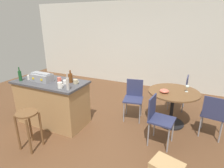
{
  "coord_description": "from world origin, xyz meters",
  "views": [
    {
      "loc": [
        1.79,
        -2.83,
        2.09
      ],
      "look_at": [
        0.28,
        0.46,
        0.83
      ],
      "focal_mm": 29.25,
      "sensor_mm": 36.0,
      "label": 1
    }
  ],
  "objects_px": {
    "folding_chair_near": "(181,90)",
    "serving_bowl": "(164,91)",
    "folding_chair_left": "(158,117)",
    "cup_2": "(60,85)",
    "bottle_1": "(20,75)",
    "wine_glass": "(187,87)",
    "cup_0": "(65,82)",
    "cup_4": "(76,82)",
    "cup_1": "(59,79)",
    "folding_chair_far": "(134,96)",
    "bottle_2": "(71,78)",
    "dining_table": "(173,99)",
    "cup_3": "(29,77)",
    "toolbox": "(42,77)",
    "kitchen_island": "(53,102)",
    "bottle_0": "(68,83)",
    "wooden_stool": "(28,122)"
  },
  "relations": [
    {
      "from": "bottle_2",
      "to": "wine_glass",
      "type": "xyz_separation_m",
      "value": [
        2.12,
        0.95,
        -0.18
      ]
    },
    {
      "from": "cup_2",
      "to": "wooden_stool",
      "type": "bearing_deg",
      "value": -109.86
    },
    {
      "from": "cup_1",
      "to": "serving_bowl",
      "type": "distance_m",
      "value": 2.11
    },
    {
      "from": "cup_4",
      "to": "wine_glass",
      "type": "bearing_deg",
      "value": 26.14
    },
    {
      "from": "dining_table",
      "to": "bottle_0",
      "type": "xyz_separation_m",
      "value": [
        -1.67,
        -1.22,
        0.48
      ]
    },
    {
      "from": "folding_chair_far",
      "to": "cup_4",
      "type": "xyz_separation_m",
      "value": [
        -0.94,
        -0.81,
        0.46
      ]
    },
    {
      "from": "bottle_0",
      "to": "cup_0",
      "type": "relative_size",
      "value": 2.87
    },
    {
      "from": "bottle_1",
      "to": "wine_glass",
      "type": "bearing_deg",
      "value": 22.37
    },
    {
      "from": "bottle_1",
      "to": "cup_2",
      "type": "bearing_deg",
      "value": -0.33
    },
    {
      "from": "cup_0",
      "to": "wine_glass",
      "type": "height_order",
      "value": "cup_0"
    },
    {
      "from": "folding_chair_far",
      "to": "bottle_1",
      "type": "xyz_separation_m",
      "value": [
        -2.07,
        -1.12,
        0.52
      ]
    },
    {
      "from": "serving_bowl",
      "to": "folding_chair_far",
      "type": "bearing_deg",
      "value": 173.78
    },
    {
      "from": "cup_1",
      "to": "folding_chair_far",
      "type": "bearing_deg",
      "value": 32.18
    },
    {
      "from": "toolbox",
      "to": "wine_glass",
      "type": "height_order",
      "value": "toolbox"
    },
    {
      "from": "cup_0",
      "to": "serving_bowl",
      "type": "bearing_deg",
      "value": 25.48
    },
    {
      "from": "kitchen_island",
      "to": "folding_chair_near",
      "type": "xyz_separation_m",
      "value": [
        2.4,
        1.79,
        0.04
      ]
    },
    {
      "from": "dining_table",
      "to": "bottle_2",
      "type": "bearing_deg",
      "value": -155.5
    },
    {
      "from": "cup_0",
      "to": "cup_2",
      "type": "xyz_separation_m",
      "value": [
        0.06,
        -0.22,
        0.01
      ]
    },
    {
      "from": "cup_0",
      "to": "serving_bowl",
      "type": "height_order",
      "value": "cup_0"
    },
    {
      "from": "folding_chair_near",
      "to": "folding_chair_far",
      "type": "relative_size",
      "value": 0.98
    },
    {
      "from": "bottle_2",
      "to": "cup_3",
      "type": "relative_size",
      "value": 2.29
    },
    {
      "from": "cup_3",
      "to": "dining_table",
      "type": "bearing_deg",
      "value": 20.95
    },
    {
      "from": "folding_chair_near",
      "to": "cup_4",
      "type": "bearing_deg",
      "value": -137.19
    },
    {
      "from": "cup_3",
      "to": "kitchen_island",
      "type": "bearing_deg",
      "value": 10.89
    },
    {
      "from": "folding_chair_near",
      "to": "cup_3",
      "type": "distance_m",
      "value": 3.47
    },
    {
      "from": "cup_2",
      "to": "folding_chair_near",
      "type": "bearing_deg",
      "value": 45.99
    },
    {
      "from": "bottle_2",
      "to": "folding_chair_left",
      "type": "bearing_deg",
      "value": 2.83
    },
    {
      "from": "wooden_stool",
      "to": "cup_1",
      "type": "relative_size",
      "value": 6.19
    },
    {
      "from": "folding_chair_far",
      "to": "kitchen_island",
      "type": "bearing_deg",
      "value": -149.2
    },
    {
      "from": "dining_table",
      "to": "cup_3",
      "type": "relative_size",
      "value": 9.42
    },
    {
      "from": "cup_2",
      "to": "cup_0",
      "type": "bearing_deg",
      "value": 105.32
    },
    {
      "from": "folding_chair_far",
      "to": "bottle_0",
      "type": "xyz_separation_m",
      "value": [
        -0.86,
        -1.14,
        0.53
      ]
    },
    {
      "from": "wooden_stool",
      "to": "cup_0",
      "type": "relative_size",
      "value": 6.3
    },
    {
      "from": "folding_chair_near",
      "to": "cup_4",
      "type": "height_order",
      "value": "cup_4"
    },
    {
      "from": "toolbox",
      "to": "wine_glass",
      "type": "distance_m",
      "value": 2.93
    },
    {
      "from": "bottle_1",
      "to": "bottle_2",
      "type": "xyz_separation_m",
      "value": [
        1.0,
        0.34,
        -0.01
      ]
    },
    {
      "from": "folding_chair_near",
      "to": "serving_bowl",
      "type": "bearing_deg",
      "value": -104.74
    },
    {
      "from": "kitchen_island",
      "to": "cup_4",
      "type": "distance_m",
      "value": 0.76
    },
    {
      "from": "wooden_stool",
      "to": "dining_table",
      "type": "height_order",
      "value": "dining_table"
    },
    {
      "from": "cup_0",
      "to": "folding_chair_near",
      "type": "bearing_deg",
      "value": 41.9
    },
    {
      "from": "folding_chair_left",
      "to": "cup_2",
      "type": "xyz_separation_m",
      "value": [
        -1.72,
        -0.43,
        0.46
      ]
    },
    {
      "from": "folding_chair_left",
      "to": "serving_bowl",
      "type": "xyz_separation_m",
      "value": [
        -0.02,
        0.62,
        0.25
      ]
    },
    {
      "from": "kitchen_island",
      "to": "dining_table",
      "type": "bearing_deg",
      "value": 22.86
    },
    {
      "from": "bottle_0",
      "to": "folding_chair_far",
      "type": "bearing_deg",
      "value": 53.06
    },
    {
      "from": "folding_chair_near",
      "to": "folding_chair_left",
      "type": "height_order",
      "value": "folding_chair_left"
    },
    {
      "from": "folding_chair_near",
      "to": "bottle_1",
      "type": "height_order",
      "value": "bottle_1"
    },
    {
      "from": "wooden_stool",
      "to": "serving_bowl",
      "type": "distance_m",
      "value": 2.55
    },
    {
      "from": "toolbox",
      "to": "cup_4",
      "type": "relative_size",
      "value": 3.51
    },
    {
      "from": "bottle_1",
      "to": "wine_glass",
      "type": "height_order",
      "value": "bottle_1"
    },
    {
      "from": "bottle_1",
      "to": "cup_4",
      "type": "bearing_deg",
      "value": 15.27
    }
  ]
}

